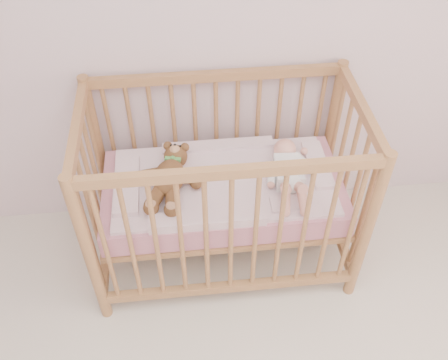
{
  "coord_description": "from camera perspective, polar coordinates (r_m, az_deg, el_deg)",
  "views": [
    {
      "loc": [
        -0.18,
        -0.18,
        2.34
      ],
      "look_at": [
        0.01,
        1.55,
        0.62
      ],
      "focal_mm": 40.0,
      "sensor_mm": 36.0,
      "label": 1
    }
  ],
  "objects": [
    {
      "name": "baby",
      "position": [
        2.51,
        7.42,
        1.28
      ],
      "size": [
        0.29,
        0.54,
        0.13
      ],
      "primitive_type": null,
      "rotation": [
        0.0,
        0.0,
        -0.07
      ],
      "color": "white",
      "rests_on": "blanket"
    },
    {
      "name": "blanket",
      "position": [
        2.53,
        -0.12,
        -0.18
      ],
      "size": [
        1.1,
        0.58,
        0.06
      ],
      "primitive_type": null,
      "color": "#D08F9D",
      "rests_on": "mattress"
    },
    {
      "name": "teddy_bear",
      "position": [
        2.45,
        -6.31,
        0.44
      ],
      "size": [
        0.44,
        0.55,
        0.13
      ],
      "primitive_type": null,
      "rotation": [
        0.0,
        0.0,
        -0.23
      ],
      "color": "brown",
      "rests_on": "blanket"
    },
    {
      "name": "mattress",
      "position": [
        2.58,
        -0.12,
        -1.36
      ],
      "size": [
        1.22,
        0.62,
        0.13
      ],
      "primitive_type": "cube",
      "color": "#C97D8C",
      "rests_on": "crib"
    },
    {
      "name": "crib",
      "position": [
        2.57,
        -0.12,
        -1.12
      ],
      "size": [
        1.36,
        0.76,
        1.0
      ],
      "primitive_type": null,
      "color": "#B27B4B",
      "rests_on": "floor"
    }
  ]
}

